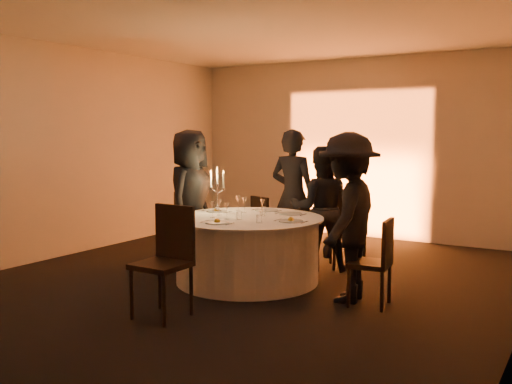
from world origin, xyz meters
The scene contains 32 objects.
floor centered at (0.00, 0.00, 0.00)m, with size 7.00×7.00×0.00m, color black.
ceiling centered at (0.00, 0.00, 3.00)m, with size 7.00×7.00×0.00m, color silver.
wall_back centered at (0.00, 3.50, 1.50)m, with size 7.00×7.00×0.00m, color beige.
wall_left centered at (-3.00, 0.00, 1.50)m, with size 7.00×7.00×0.00m, color beige.
uplighter_fixture centered at (0.00, 3.20, 0.05)m, with size 0.25×0.12×0.10m, color black.
banquet_table centered at (0.00, 0.00, 0.38)m, with size 1.80×1.80×0.77m.
chair_left centered at (-1.33, 0.56, 0.54)m, with size 0.56×0.56×0.97m.
chair_back_left centered at (-0.55, 1.37, 0.48)m, with size 0.48×0.48×0.85m.
chair_back_right centered at (0.79, 1.21, 0.58)m, with size 0.62×0.62×1.03m.
chair_right centered at (1.65, -0.16, 0.50)m, with size 0.43×0.43×0.90m.
chair_front centered at (0.01, -1.47, 0.60)m, with size 0.47×0.47×1.06m.
guest_left centered at (-1.05, 0.26, 0.90)m, with size 0.88×0.57×1.80m, color black.
guest_back_left centered at (-0.04, 1.24, 0.90)m, with size 0.66×0.43×1.81m, color black.
guest_back_right centered at (0.50, 0.97, 0.80)m, with size 0.77×0.60×1.59m, color black.
guest_right centered at (1.31, -0.11, 0.89)m, with size 1.14×0.66×1.77m, color black.
plate_left centered at (-0.58, 0.19, 0.79)m, with size 0.36×0.25×0.08m.
plate_back_left centered at (-0.08, 0.59, 0.78)m, with size 0.35×0.29×0.01m.
plate_back_right centered at (0.33, 0.47, 0.78)m, with size 0.35×0.28×0.01m.
plate_right centered at (0.60, -0.04, 0.79)m, with size 0.36×0.28×0.08m.
plate_front centered at (-0.04, -0.55, 0.79)m, with size 0.36×0.26×0.08m.
coffee_cup centered at (-0.66, -0.25, 0.80)m, with size 0.11×0.11×0.07m.
candelabra centered at (-0.55, 0.17, 0.97)m, with size 0.24×0.11×0.57m.
wine_glass_a centered at (-0.11, -0.27, 0.91)m, with size 0.07×0.07×0.19m.
wine_glass_b centered at (-0.33, -0.24, 0.91)m, with size 0.07×0.07×0.19m.
wine_glass_c centered at (-0.37, -0.05, 0.91)m, with size 0.07×0.07×0.19m.
wine_glass_d centered at (-0.40, 0.42, 0.91)m, with size 0.07×0.07×0.19m.
wine_glass_e centered at (0.06, 0.24, 0.91)m, with size 0.07×0.07×0.19m.
wine_glass_f centered at (-0.23, 0.31, 0.91)m, with size 0.07×0.07×0.19m.
tumbler_a centered at (0.01, -0.19, 0.82)m, with size 0.07×0.07×0.09m, color white.
tumbler_b centered at (0.03, 0.32, 0.82)m, with size 0.07×0.07×0.09m, color white.
tumbler_c centered at (0.12, 0.15, 0.82)m, with size 0.07×0.07×0.09m, color white.
tumbler_d centered at (0.34, -0.29, 0.82)m, with size 0.07×0.07×0.09m, color white.
Camera 1 is at (3.53, -5.63, 1.77)m, focal length 40.00 mm.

